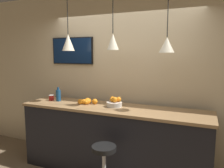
{
  "coord_description": "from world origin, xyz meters",
  "views": [
    {
      "loc": [
        1.28,
        -2.31,
        1.83
      ],
      "look_at": [
        0.0,
        0.65,
        1.4
      ],
      "focal_mm": 35.0,
      "sensor_mm": 36.0,
      "label": 1
    }
  ],
  "objects_px": {
    "bar_stool": "(104,165)",
    "fruit_bowl": "(114,103)",
    "juice_bottle": "(58,95)",
    "spread_jar": "(51,98)",
    "mounted_tv": "(72,51)"
  },
  "relations": [
    {
      "from": "spread_jar",
      "to": "fruit_bowl",
      "type": "bearing_deg",
      "value": 0.2
    },
    {
      "from": "bar_stool",
      "to": "spread_jar",
      "type": "bearing_deg",
      "value": 154.59
    },
    {
      "from": "bar_stool",
      "to": "fruit_bowl",
      "type": "height_order",
      "value": "fruit_bowl"
    },
    {
      "from": "juice_bottle",
      "to": "spread_jar",
      "type": "relative_size",
      "value": 2.57
    },
    {
      "from": "bar_stool",
      "to": "mounted_tv",
      "type": "relative_size",
      "value": 0.83
    },
    {
      "from": "juice_bottle",
      "to": "spread_jar",
      "type": "distance_m",
      "value": 0.16
    },
    {
      "from": "spread_jar",
      "to": "mounted_tv",
      "type": "distance_m",
      "value": 0.91
    },
    {
      "from": "bar_stool",
      "to": "juice_bottle",
      "type": "xyz_separation_m",
      "value": [
        -1.15,
        0.62,
        0.72
      ]
    },
    {
      "from": "fruit_bowl",
      "to": "bar_stool",
      "type": "bearing_deg",
      "value": -79.36
    },
    {
      "from": "juice_bottle",
      "to": "fruit_bowl",
      "type": "bearing_deg",
      "value": 0.23
    },
    {
      "from": "bar_stool",
      "to": "mounted_tv",
      "type": "distance_m",
      "value": 2.09
    },
    {
      "from": "fruit_bowl",
      "to": "mounted_tv",
      "type": "bearing_deg",
      "value": 159.01
    },
    {
      "from": "spread_jar",
      "to": "bar_stool",
      "type": "bearing_deg",
      "value": -25.41
    },
    {
      "from": "spread_jar",
      "to": "mounted_tv",
      "type": "xyz_separation_m",
      "value": [
        0.2,
        0.38,
        0.81
      ]
    },
    {
      "from": "bar_stool",
      "to": "spread_jar",
      "type": "distance_m",
      "value": 1.58
    }
  ]
}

